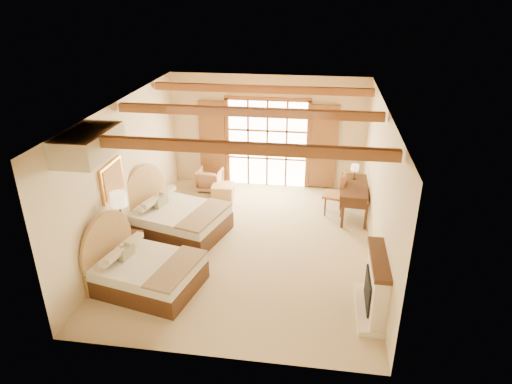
% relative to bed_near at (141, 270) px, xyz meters
% --- Properties ---
extents(floor, '(7.00, 7.00, 0.00)m').
position_rel_bed_near_xyz_m(floor, '(1.81, 1.87, -0.38)').
color(floor, tan).
rests_on(floor, ground).
extents(wall_back, '(5.50, 0.00, 5.50)m').
position_rel_bed_near_xyz_m(wall_back, '(1.81, 5.37, 1.22)').
color(wall_back, beige).
rests_on(wall_back, ground).
extents(wall_left, '(0.00, 7.00, 7.00)m').
position_rel_bed_near_xyz_m(wall_left, '(-0.94, 1.87, 1.22)').
color(wall_left, beige).
rests_on(wall_left, ground).
extents(wall_right, '(0.00, 7.00, 7.00)m').
position_rel_bed_near_xyz_m(wall_right, '(4.56, 1.87, 1.22)').
color(wall_right, beige).
rests_on(wall_right, ground).
extents(ceiling, '(7.00, 7.00, 0.00)m').
position_rel_bed_near_xyz_m(ceiling, '(1.81, 1.87, 2.82)').
color(ceiling, '#B9833F').
rests_on(ceiling, ground).
extents(ceiling_beams, '(5.39, 4.60, 0.18)m').
position_rel_bed_near_xyz_m(ceiling_beams, '(1.81, 1.87, 2.70)').
color(ceiling_beams, brown).
rests_on(ceiling_beams, ceiling).
extents(french_doors, '(3.95, 0.08, 2.60)m').
position_rel_bed_near_xyz_m(french_doors, '(1.81, 5.31, 0.87)').
color(french_doors, white).
rests_on(french_doors, ground).
extents(fireplace, '(0.46, 1.40, 1.16)m').
position_rel_bed_near_xyz_m(fireplace, '(4.40, -0.13, 0.13)').
color(fireplace, beige).
rests_on(fireplace, ground).
extents(painting, '(0.06, 0.95, 0.75)m').
position_rel_bed_near_xyz_m(painting, '(-0.90, 1.12, 1.37)').
color(painting, gold).
rests_on(painting, wall_left).
extents(canopy_valance, '(0.70, 1.40, 0.45)m').
position_rel_bed_near_xyz_m(canopy_valance, '(-0.59, -0.13, 2.57)').
color(canopy_valance, beige).
rests_on(canopy_valance, ceiling).
extents(bed_near, '(2.20, 1.82, 1.26)m').
position_rel_bed_near_xyz_m(bed_near, '(0.00, 0.00, 0.00)').
color(bed_near, '#402014').
rests_on(bed_near, floor).
extents(bed_far, '(2.47, 2.07, 1.36)m').
position_rel_bed_near_xyz_m(bed_far, '(-0.04, 2.15, 0.03)').
color(bed_far, '#402014').
rests_on(bed_far, floor).
extents(nightstand, '(0.49, 0.49, 0.57)m').
position_rel_bed_near_xyz_m(nightstand, '(-0.63, 0.95, -0.09)').
color(nightstand, '#402014').
rests_on(nightstand, floor).
extents(floor_lamp, '(0.33, 0.33, 1.58)m').
position_rel_bed_near_xyz_m(floor_lamp, '(-0.69, 0.86, 0.96)').
color(floor_lamp, '#322814').
rests_on(floor_lamp, floor).
extents(armchair, '(0.71, 0.73, 0.63)m').
position_rel_bed_near_xyz_m(armchair, '(0.22, 4.70, -0.07)').
color(armchair, '#A57556').
rests_on(armchair, floor).
extents(ottoman, '(0.61, 0.61, 0.42)m').
position_rel_bed_near_xyz_m(ottoman, '(0.73, 4.17, -0.17)').
color(ottoman, tan).
rests_on(ottoman, floor).
extents(desk, '(0.76, 1.59, 0.84)m').
position_rel_bed_near_xyz_m(desk, '(4.21, 3.69, 0.07)').
color(desk, '#402014').
rests_on(desk, floor).
extents(desk_chair, '(0.61, 0.60, 1.14)m').
position_rel_bed_near_xyz_m(desk_chair, '(3.75, 3.73, -0.02)').
color(desk_chair, '#B37347').
rests_on(desk_chair, floor).
extents(desk_lamp, '(0.19, 0.19, 0.39)m').
position_rel_bed_near_xyz_m(desk_lamp, '(4.22, 4.10, 0.75)').
color(desk_lamp, '#322814').
rests_on(desk_lamp, desk).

